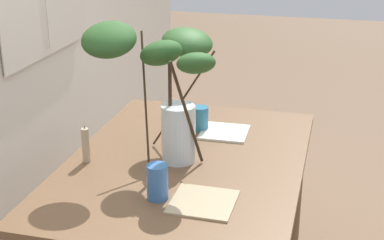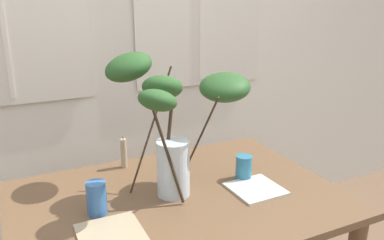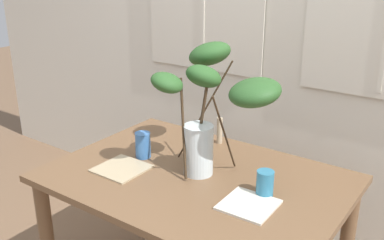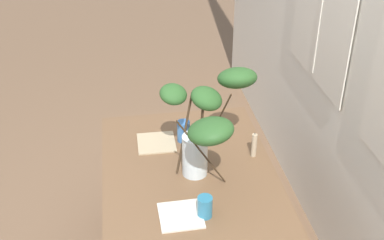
# 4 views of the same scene
# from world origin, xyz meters

# --- Properties ---
(back_wall_with_windows) EXTENTS (5.47, 0.14, 3.03)m
(back_wall_with_windows) POSITION_xyz_m (0.00, 0.94, 1.52)
(back_wall_with_windows) COLOR silver
(back_wall_with_windows) RESTS_ON ground
(dining_table) EXTENTS (1.33, 0.94, 0.74)m
(dining_table) POSITION_xyz_m (0.00, 0.00, 0.63)
(dining_table) COLOR brown
(dining_table) RESTS_ON ground
(vase_with_branches) EXTENTS (0.63, 0.57, 0.60)m
(vase_with_branches) POSITION_xyz_m (0.02, 0.09, 1.10)
(vase_with_branches) COLOR silver
(vase_with_branches) RESTS_ON dining_table
(drinking_glass_blue_left) EXTENTS (0.08, 0.08, 0.13)m
(drinking_glass_blue_left) POSITION_xyz_m (-0.33, 0.01, 0.81)
(drinking_glass_blue_left) COLOR #386BAD
(drinking_glass_blue_left) RESTS_ON dining_table
(drinking_glass_blue_right) EXTENTS (0.07, 0.07, 0.11)m
(drinking_glass_blue_right) POSITION_xyz_m (0.34, 0.02, 0.80)
(drinking_glass_blue_right) COLOR teal
(drinking_glass_blue_right) RESTS_ON dining_table
(plate_square_left) EXTENTS (0.22, 0.22, 0.01)m
(plate_square_left) POSITION_xyz_m (-0.32, -0.15, 0.75)
(plate_square_left) COLOR tan
(plate_square_left) RESTS_ON dining_table
(plate_square_right) EXTENTS (0.21, 0.21, 0.01)m
(plate_square_right) POSITION_xyz_m (0.32, -0.09, 0.75)
(plate_square_right) COLOR silver
(plate_square_right) RESTS_ON dining_table
(pillar_candle) EXTENTS (0.03, 0.03, 0.16)m
(pillar_candle) POSITION_xyz_m (-0.11, 0.38, 0.82)
(pillar_candle) COLOR tan
(pillar_candle) RESTS_ON dining_table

